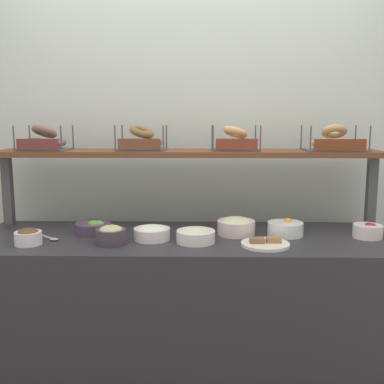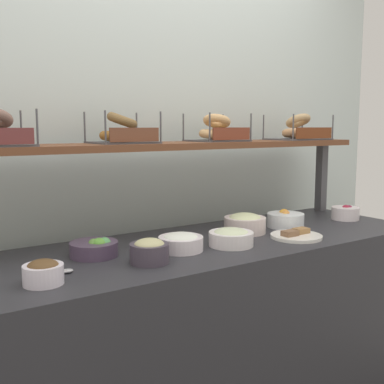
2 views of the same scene
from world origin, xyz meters
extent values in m
cube|color=silver|center=(0.00, 0.55, 1.20)|extent=(3.40, 0.06, 2.40)
cube|color=#2D2D33|center=(0.00, 0.00, 0.42)|extent=(2.20, 0.70, 0.85)
cube|color=#4C4C51|center=(-1.04, 0.27, 1.05)|extent=(0.05, 0.05, 0.40)
cube|color=#4C4C51|center=(1.04, 0.27, 1.05)|extent=(0.05, 0.05, 0.40)
cube|color=brown|center=(0.00, 0.27, 1.26)|extent=(2.16, 0.32, 0.03)
cylinder|color=silver|center=(0.26, 0.05, 0.89)|extent=(0.20, 0.20, 0.08)
ellipsoid|color=beige|center=(0.26, 0.05, 0.92)|extent=(0.16, 0.16, 0.05)
cylinder|color=#443B48|center=(-0.37, -0.14, 0.89)|extent=(0.15, 0.15, 0.07)
ellipsoid|color=#C2BD86|center=(-0.37, -0.14, 0.92)|extent=(0.12, 0.12, 0.05)
cylinder|color=white|center=(0.05, -0.11, 0.88)|extent=(0.19, 0.19, 0.06)
ellipsoid|color=beige|center=(0.05, -0.11, 0.91)|extent=(0.15, 0.15, 0.04)
cylinder|color=#4C3B53|center=(-0.50, 0.06, 0.88)|extent=(0.19, 0.19, 0.06)
sphere|color=#60A93C|center=(-0.49, 0.04, 0.90)|extent=(0.06, 0.06, 0.06)
sphere|color=#669948|center=(-0.50, 0.06, 0.90)|extent=(0.04, 0.04, 0.04)
sphere|color=#6CA447|center=(-0.51, 0.05, 0.90)|extent=(0.05, 0.05, 0.05)
sphere|color=#5BAD5F|center=(-0.47, 0.04, 0.90)|extent=(0.05, 0.05, 0.05)
cylinder|color=white|center=(-0.18, -0.06, 0.88)|extent=(0.18, 0.18, 0.06)
ellipsoid|color=white|center=(-0.18, -0.06, 0.90)|extent=(0.14, 0.14, 0.04)
cylinder|color=white|center=(0.93, 0.00, 0.88)|extent=(0.15, 0.15, 0.07)
sphere|color=#8A2C47|center=(0.95, -0.01, 0.91)|extent=(0.04, 0.04, 0.04)
sphere|color=#A33648|center=(0.93, 0.00, 0.91)|extent=(0.03, 0.03, 0.03)
sphere|color=maroon|center=(0.95, 0.00, 0.91)|extent=(0.04, 0.04, 0.04)
sphere|color=#9F2339|center=(0.94, 0.00, 0.91)|extent=(0.04, 0.04, 0.04)
cylinder|color=white|center=(-0.77, -0.17, 0.88)|extent=(0.13, 0.13, 0.06)
ellipsoid|color=brown|center=(-0.77, -0.17, 0.91)|extent=(0.10, 0.10, 0.05)
cylinder|color=white|center=(0.52, 0.04, 0.88)|extent=(0.19, 0.19, 0.07)
sphere|color=#E59244|center=(0.52, 0.05, 0.91)|extent=(0.05, 0.05, 0.05)
sphere|color=#F9AA38|center=(0.53, 0.07, 0.91)|extent=(0.05, 0.05, 0.05)
sphere|color=orange|center=(0.53, 0.07, 0.91)|extent=(0.04, 0.04, 0.04)
sphere|color=#F9A73C|center=(0.52, 0.04, 0.91)|extent=(0.03, 0.03, 0.03)
cylinder|color=white|center=(0.38, -0.16, 0.86)|extent=(0.23, 0.23, 0.01)
cube|color=brown|center=(0.34, -0.16, 0.88)|extent=(0.07, 0.05, 0.02)
cube|color=#9C7042|center=(0.43, -0.15, 0.88)|extent=(0.07, 0.05, 0.02)
cube|color=#B7B7BC|center=(-0.73, -0.03, 0.86)|extent=(0.11, 0.10, 0.01)
ellipsoid|color=#B7B7BC|center=(-0.66, -0.09, 0.86)|extent=(0.04, 0.03, 0.01)
cube|color=#4C4C51|center=(-0.81, 0.26, 1.28)|extent=(0.27, 0.24, 0.01)
cylinder|color=#4C4C51|center=(-0.93, 0.14, 1.35)|extent=(0.01, 0.01, 0.14)
cylinder|color=#4C4C51|center=(-0.68, 0.14, 1.35)|extent=(0.01, 0.01, 0.14)
cylinder|color=#4C4C51|center=(-0.93, 0.37, 1.35)|extent=(0.01, 0.01, 0.14)
cylinder|color=#4C4C51|center=(-0.68, 0.37, 1.35)|extent=(0.01, 0.01, 0.14)
cube|color=brown|center=(-0.81, 0.14, 1.32)|extent=(0.23, 0.01, 0.06)
torus|color=brown|center=(-0.85, 0.23, 1.32)|extent=(0.20, 0.20, 0.06)
torus|color=#755750|center=(-0.77, 0.29, 1.32)|extent=(0.19, 0.18, 0.06)
torus|color=#7E5F53|center=(-0.81, 0.26, 1.39)|extent=(0.20, 0.20, 0.09)
cube|color=#4C4C51|center=(-0.26, 0.29, 1.28)|extent=(0.27, 0.24, 0.01)
cylinder|color=#4C4C51|center=(-0.39, 0.17, 1.35)|extent=(0.01, 0.01, 0.14)
cylinder|color=#4C4C51|center=(-0.13, 0.17, 1.35)|extent=(0.01, 0.01, 0.14)
cylinder|color=#4C4C51|center=(-0.39, 0.40, 1.35)|extent=(0.01, 0.01, 0.14)
cylinder|color=#4C4C51|center=(-0.13, 0.40, 1.35)|extent=(0.01, 0.01, 0.14)
cube|color=brown|center=(-0.26, 0.17, 1.32)|extent=(0.23, 0.01, 0.06)
torus|color=brown|center=(-0.31, 0.26, 1.31)|extent=(0.20, 0.20, 0.05)
torus|color=brown|center=(-0.22, 0.32, 1.32)|extent=(0.18, 0.18, 0.06)
torus|color=brown|center=(-0.26, 0.29, 1.38)|extent=(0.20, 0.19, 0.08)
cube|color=#4C4C51|center=(0.27, 0.29, 1.28)|extent=(0.27, 0.24, 0.01)
cylinder|color=#4C4C51|center=(0.14, 0.17, 1.35)|extent=(0.01, 0.01, 0.14)
cylinder|color=#4C4C51|center=(0.39, 0.17, 1.35)|extent=(0.01, 0.01, 0.14)
cylinder|color=#4C4C51|center=(0.14, 0.40, 1.35)|extent=(0.01, 0.01, 0.14)
cylinder|color=#4C4C51|center=(0.39, 0.40, 1.35)|extent=(0.01, 0.01, 0.14)
cube|color=brown|center=(0.27, 0.17, 1.32)|extent=(0.23, 0.01, 0.06)
torus|color=tan|center=(0.22, 0.26, 1.32)|extent=(0.19, 0.19, 0.06)
torus|color=tan|center=(0.30, 0.32, 1.32)|extent=(0.14, 0.15, 0.06)
torus|color=#DFAC70|center=(0.27, 0.29, 1.38)|extent=(0.20, 0.20, 0.08)
cube|color=#4C4C51|center=(0.81, 0.25, 1.28)|extent=(0.32, 0.24, 0.01)
cylinder|color=#4C4C51|center=(0.65, 0.14, 1.35)|extent=(0.01, 0.01, 0.14)
cylinder|color=#4C4C51|center=(0.97, 0.14, 1.35)|extent=(0.01, 0.01, 0.14)
cylinder|color=#4C4C51|center=(0.65, 0.37, 1.35)|extent=(0.01, 0.01, 0.14)
cylinder|color=#4C4C51|center=(0.97, 0.37, 1.35)|extent=(0.01, 0.01, 0.14)
cube|color=brown|center=(0.81, 0.13, 1.32)|extent=(0.27, 0.01, 0.06)
torus|color=tan|center=(0.75, 0.22, 1.32)|extent=(0.20, 0.20, 0.06)
torus|color=tan|center=(0.86, 0.29, 1.32)|extent=(0.19, 0.19, 0.06)
torus|color=tan|center=(0.81, 0.25, 1.39)|extent=(0.14, 0.14, 0.09)
camera|label=1|loc=(0.07, -2.31, 1.46)|focal=42.78mm
camera|label=2|loc=(-1.19, -1.66, 1.35)|focal=44.48mm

